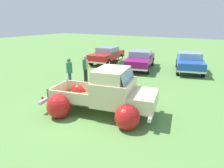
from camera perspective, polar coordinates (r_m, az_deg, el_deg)
ground_plane at (r=8.62m, az=-3.58°, el=-7.90°), size 80.00×80.00×0.00m
vintage_pickup_truck at (r=8.19m, az=-1.17°, el=-3.51°), size 4.91×3.47×1.96m
show_car_0 at (r=18.20m, az=-1.47°, el=8.33°), size 2.26×4.46×1.43m
show_car_1 at (r=16.19m, az=7.98°, el=7.03°), size 2.89×4.90×1.43m
show_car_2 at (r=16.23m, az=21.10°, el=6.03°), size 2.87×4.54×1.43m
spectator_0 at (r=11.98m, az=-11.95°, el=3.78°), size 0.48×0.48×1.63m
spectator_1 at (r=11.73m, az=2.50°, el=4.16°), size 0.35×0.53×1.72m
spectator_2 at (r=12.54m, az=-7.53°, el=4.79°), size 0.52×0.45×1.68m
lane_cone_0 at (r=10.02m, az=3.96°, el=-2.25°), size 0.36×0.36×0.63m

